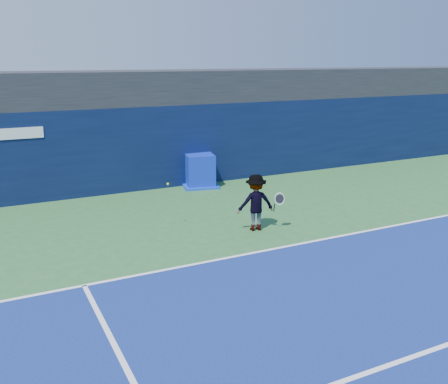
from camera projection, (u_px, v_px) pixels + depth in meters
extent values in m
plane|color=#2D6530|center=(365.00, 296.00, 10.09)|extent=(80.00, 80.00, 0.00)
cube|color=white|center=(284.00, 247.00, 12.69)|extent=(24.00, 0.10, 0.01)
cube|color=white|center=(447.00, 345.00, 8.36)|extent=(24.00, 0.10, 0.01)
cube|color=black|center=(165.00, 86.00, 19.10)|extent=(36.00, 3.00, 1.20)
cube|color=#091334|center=(176.00, 145.00, 18.79)|extent=(36.00, 1.00, 3.00)
cube|color=#0C23B1|center=(200.00, 170.00, 18.57)|extent=(1.21, 1.21, 1.22)
cube|color=#0D37BD|center=(200.00, 185.00, 18.71)|extent=(1.51, 1.51, 0.08)
imported|color=silver|center=(256.00, 203.00, 13.79)|extent=(1.12, 0.79, 1.58)
cylinder|color=black|center=(274.00, 208.00, 13.81)|extent=(0.08, 0.14, 0.25)
torus|color=white|center=(280.00, 199.00, 13.76)|extent=(0.29, 0.16, 0.28)
cylinder|color=black|center=(280.00, 199.00, 13.76)|extent=(0.24, 0.13, 0.24)
sphere|color=#B0D217|center=(168.00, 184.00, 13.75)|extent=(0.07, 0.07, 0.07)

